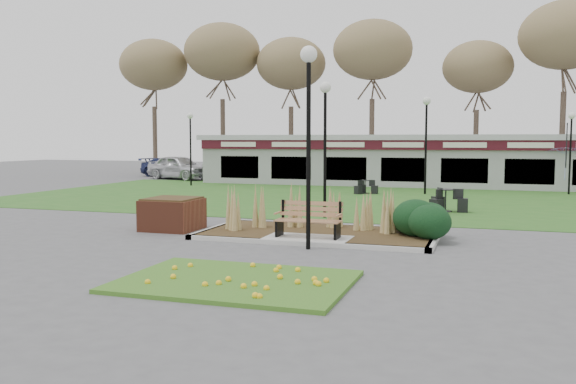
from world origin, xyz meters
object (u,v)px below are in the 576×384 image
(patio_umbrella, at_px, (566,163))
(park_bench, at_px, (309,219))
(lamp_post_far_right, at_px, (571,135))
(car_silver, at_px, (179,167))
(food_pavilion, at_px, (407,160))
(bistro_set_b, at_px, (365,189))
(lamp_post_near_left, at_px, (309,102))
(car_black, at_px, (243,167))
(lamp_post_mid_right, at_px, (426,124))
(lamp_post_mid_left, at_px, (325,119))
(car_blue, at_px, (171,167))
(bistro_set_d, at_px, (445,204))
(lamp_post_far_left, at_px, (190,133))
(brick_planter, at_px, (172,214))

(patio_umbrella, bearing_deg, park_bench, -114.60)
(lamp_post_far_right, bearing_deg, car_silver, 170.15)
(food_pavilion, xyz_separation_m, bistro_set_b, (-1.26, -5.62, -1.24))
(lamp_post_near_left, height_order, lamp_post_far_right, lamp_post_near_left)
(car_black, bearing_deg, lamp_post_mid_right, -125.31)
(lamp_post_mid_left, bearing_deg, car_blue, 131.08)
(lamp_post_near_left, xyz_separation_m, bistro_set_d, (2.66, 8.73, -3.25))
(bistro_set_d, relative_size, car_blue, 0.34)
(park_bench, relative_size, car_black, 0.40)
(lamp_post_mid_right, xyz_separation_m, car_blue, (-18.51, 8.51, -2.73))
(lamp_post_mid_right, distance_m, lamp_post_far_right, 6.89)
(bistro_set_d, relative_size, car_silver, 0.33)
(car_blue, bearing_deg, lamp_post_near_left, -134.99)
(lamp_post_far_left, height_order, car_silver, lamp_post_far_left)
(lamp_post_far_left, relative_size, car_silver, 0.88)
(car_blue, bearing_deg, lamp_post_far_left, -133.92)
(lamp_post_far_right, relative_size, bistro_set_b, 3.22)
(bistro_set_d, height_order, car_blue, car_blue)
(lamp_post_far_right, distance_m, lamp_post_far_left, 19.80)
(brick_planter, xyz_separation_m, car_black, (-7.68, 24.00, 0.23))
(food_pavilion, bearing_deg, car_silver, 176.03)
(lamp_post_far_left, xyz_separation_m, car_silver, (-3.25, 4.66, -2.21))
(patio_umbrella, bearing_deg, lamp_post_near_left, -112.61)
(lamp_post_far_left, bearing_deg, car_black, 92.61)
(lamp_post_mid_right, height_order, car_silver, lamp_post_mid_right)
(lamp_post_near_left, bearing_deg, car_black, 115.61)
(lamp_post_mid_right, distance_m, car_blue, 20.55)
(brick_planter, bearing_deg, car_silver, 117.79)
(bistro_set_b, xyz_separation_m, car_silver, (-13.68, 6.66, 0.57))
(park_bench, bearing_deg, food_pavilion, 90.00)
(lamp_post_near_left, height_order, car_silver, lamp_post_near_left)
(park_bench, distance_m, bistro_set_d, 8.23)
(food_pavilion, bearing_deg, lamp_post_far_right, -20.10)
(brick_planter, xyz_separation_m, car_blue, (-12.58, 22.51, 0.19))
(food_pavilion, bearing_deg, lamp_post_mid_left, -93.14)
(patio_umbrella, bearing_deg, car_blue, 166.97)
(lamp_post_near_left, distance_m, car_blue, 29.95)
(brick_planter, distance_m, lamp_post_near_left, 5.88)
(lamp_post_near_left, bearing_deg, lamp_post_far_left, 124.93)
(lamp_post_mid_left, bearing_deg, car_black, 119.35)
(lamp_post_mid_right, distance_m, car_silver, 17.72)
(lamp_post_near_left, distance_m, bistro_set_d, 9.69)
(lamp_post_mid_left, xyz_separation_m, bistro_set_b, (-0.44, 9.36, -3.09))
(patio_umbrella, xyz_separation_m, car_silver, (-22.94, 3.27, -0.68))
(park_bench, distance_m, brick_planter, 4.47)
(lamp_post_mid_right, bearing_deg, lamp_post_near_left, -94.50)
(park_bench, bearing_deg, lamp_post_far_left, 125.99)
(lamp_post_far_right, height_order, bistro_set_b, lamp_post_far_right)
(lamp_post_far_left, bearing_deg, lamp_post_mid_left, -46.30)
(bistro_set_b, height_order, car_blue, car_blue)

